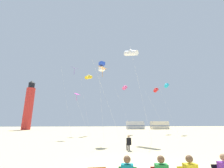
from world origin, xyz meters
TOP-DOWN VIEW (x-y plane):
  - ground at (0.00, 0.00)m, footprint 200.00×200.00m
  - kite_flyer_standing at (0.58, 4.68)m, footprint 0.34×0.51m
  - kite_tube_rainbow at (4.40, 23.86)m, footprint 3.37×3.71m
  - kite_diamond_magenta at (-5.27, 19.74)m, footprint 3.11×3.11m
  - kite_tube_cyan at (13.21, 22.18)m, footprint 3.09×3.29m
  - kite_tube_gold at (-3.46, 22.73)m, footprint 2.42×2.90m
  - kite_tube_white at (2.71, 11.19)m, footprint 2.90×3.28m
  - kite_diamond_orange at (-1.28, 10.00)m, footprint 1.22×1.22m
  - kite_tube_scarlet at (11.62, 24.23)m, footprint 3.99×4.20m
  - kite_diamond_violet at (-5.72, 16.87)m, footprint 2.71×2.71m
  - kite_box_blue at (-1.36, 10.08)m, footprint 3.43×2.61m
  - lighthouse_distant at (-24.24, 46.95)m, footprint 2.80×2.80m
  - rv_van_silver at (13.10, 48.48)m, footprint 6.47×2.42m
  - rv_van_cream at (21.85, 47.02)m, footprint 6.58×2.74m

SIDE VIEW (x-z plane):
  - ground at x=0.00m, z-range 0.00..0.00m
  - kite_flyer_standing at x=0.58m, z-range 0.03..1.19m
  - rv_van_silver at x=13.10m, z-range -0.01..2.79m
  - rv_van_cream at x=21.85m, z-range -0.01..2.79m
  - kite_diamond_magenta at x=-5.27m, z-range 3.22..10.62m
  - lighthouse_distant at x=-24.24m, z-range -0.56..16.24m
  - kite_diamond_orange at x=-1.28m, z-range 3.93..12.89m
  - kite_box_blue at x=-1.36m, z-range 4.16..13.67m
  - kite_tube_scarlet at x=11.62m, z-range 4.33..14.39m
  - kite_tube_rainbow at x=4.40m, z-range 4.45..14.76m
  - kite_tube_cyan at x=13.21m, z-range 4.62..15.28m
  - kite_diamond_violet at x=-5.72m, z-range 4.94..16.30m
  - kite_tube_gold at x=-3.46m, z-range 5.32..17.39m
  - kite_tube_white at x=2.71m, z-range 5.43..17.70m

